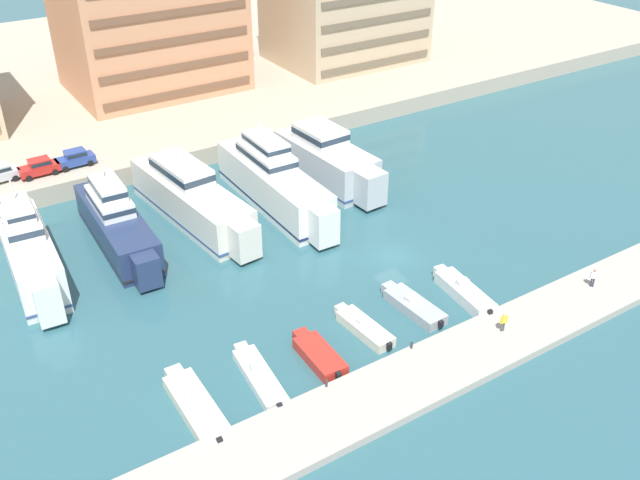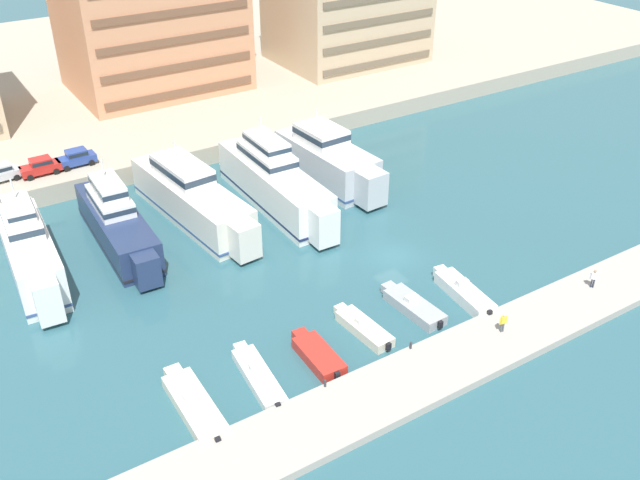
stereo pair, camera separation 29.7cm
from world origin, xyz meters
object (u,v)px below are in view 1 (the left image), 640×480
object	(u,v)px
yacht_navy_left	(117,224)
motorboat_cream_far_left	(195,405)
yacht_white_far_left	(30,253)
pedestrian_near_edge	(594,276)
pedestrian_mid_deck	(504,321)
yacht_ivory_mid_left	(192,198)
motorboat_white_center_right	(463,291)
motorboat_red_mid_left	(319,355)
car_red_left	(39,167)
motorboat_cream_center_left	(364,327)
car_blue_mid_left	(75,158)
motorboat_white_left	(259,376)
yacht_white_center_left	(274,182)
motorboat_grey_center	(413,305)
yacht_silver_center	(328,161)

from	to	relation	value
yacht_navy_left	motorboat_cream_far_left	distance (m)	24.17
yacht_white_far_left	pedestrian_near_edge	size ratio (longest dim) A/B	9.32
yacht_navy_left	pedestrian_mid_deck	size ratio (longest dim) A/B	10.60
yacht_ivory_mid_left	motorboat_white_center_right	size ratio (longest dim) A/B	2.75
yacht_navy_left	motorboat_white_center_right	bearing A→B (deg)	-48.11
pedestrian_near_edge	motorboat_cream_far_left	bearing A→B (deg)	170.93
yacht_navy_left	motorboat_red_mid_left	xyz separation A→B (m)	(6.91, -24.06, -1.77)
yacht_navy_left	car_red_left	distance (m)	14.78
motorboat_cream_center_left	pedestrian_mid_deck	size ratio (longest dim) A/B	3.82
car_blue_mid_left	car_red_left	bearing A→B (deg)	-177.73
yacht_white_far_left	motorboat_cream_center_left	distance (m)	29.35
yacht_white_far_left	yacht_ivory_mid_left	bearing A→B (deg)	8.12
motorboat_cream_far_left	motorboat_white_left	bearing A→B (deg)	3.46
yacht_white_center_left	pedestrian_mid_deck	xyz separation A→B (m)	(4.12, -28.37, -1.00)
car_blue_mid_left	pedestrian_mid_deck	world-z (taller)	car_blue_mid_left
car_red_left	pedestrian_near_edge	world-z (taller)	car_red_left
yacht_white_far_left	motorboat_grey_center	size ratio (longest dim) A/B	2.34
motorboat_white_center_right	pedestrian_mid_deck	distance (m)	5.89
pedestrian_near_edge	pedestrian_mid_deck	size ratio (longest dim) A/B	1.02
yacht_navy_left	yacht_white_center_left	distance (m)	16.20
yacht_white_far_left	motorboat_white_center_right	size ratio (longest dim) A/B	2.16
yacht_ivory_mid_left	motorboat_red_mid_left	size ratio (longest dim) A/B	3.40
yacht_white_center_left	motorboat_cream_far_left	bearing A→B (deg)	-130.14
motorboat_cream_far_left	motorboat_grey_center	distance (m)	19.75
motorboat_white_left	pedestrian_near_edge	xyz separation A→B (m)	(28.86, -5.73, 1.29)
car_red_left	motorboat_white_center_right	bearing A→B (deg)	-57.19
motorboat_white_center_right	yacht_silver_center	bearing A→B (deg)	84.59
yacht_silver_center	pedestrian_mid_deck	distance (m)	30.22
motorboat_grey_center	pedestrian_near_edge	world-z (taller)	pedestrian_near_edge
motorboat_white_left	yacht_navy_left	bearing A→B (deg)	95.10
car_red_left	pedestrian_near_edge	size ratio (longest dim) A/B	2.39
motorboat_grey_center	yacht_silver_center	bearing A→B (deg)	73.37
motorboat_red_mid_left	car_blue_mid_left	xyz separation A→B (m)	(-6.35, 38.60, 2.68)
motorboat_grey_center	pedestrian_near_edge	bearing A→B (deg)	-23.75
motorboat_white_center_right	car_red_left	world-z (taller)	car_red_left
car_blue_mid_left	motorboat_white_left	bearing A→B (deg)	-87.68
yacht_white_far_left	pedestrian_near_edge	bearing A→B (deg)	-35.21
motorboat_grey_center	yacht_white_center_left	bearing A→B (deg)	91.56
pedestrian_mid_deck	yacht_navy_left	bearing A→B (deg)	124.41
motorboat_grey_center	yacht_ivory_mid_left	bearing A→B (deg)	110.64
motorboat_grey_center	car_blue_mid_left	xyz separation A→B (m)	(-16.18, 37.62, 2.66)
yacht_silver_center	motorboat_red_mid_left	distance (m)	29.79
yacht_ivory_mid_left	motorboat_white_left	bearing A→B (deg)	-103.31
motorboat_cream_far_left	motorboat_white_center_right	xyz separation A→B (m)	(24.45, -0.01, 0.09)
motorboat_grey_center	car_red_left	xyz separation A→B (m)	(-19.99, 37.47, 2.66)
car_blue_mid_left	yacht_ivory_mid_left	bearing A→B (deg)	-62.50
yacht_silver_center	yacht_ivory_mid_left	bearing A→B (deg)	179.43
motorboat_cream_far_left	pedestrian_mid_deck	xyz separation A→B (m)	(23.26, -5.67, 1.20)
yacht_navy_left	yacht_silver_center	distance (m)	23.77
yacht_ivory_mid_left	yacht_white_center_left	size ratio (longest dim) A/B	1.01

